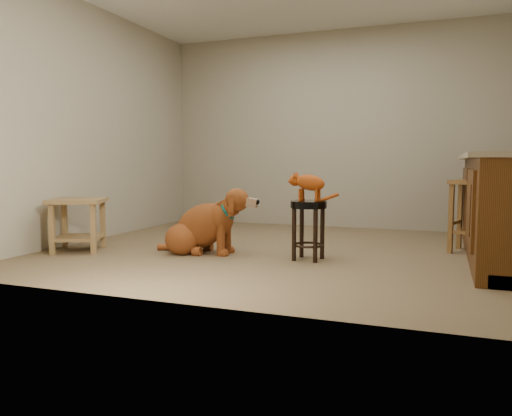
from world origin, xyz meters
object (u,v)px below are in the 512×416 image
at_px(padded_stool, 308,218).
at_px(side_table, 78,217).
at_px(tabby_kitten, 308,183).
at_px(wood_stool, 472,215).
at_px(golden_retriever, 204,227).

distance_m(padded_stool, side_table, 2.25).
bearing_deg(padded_stool, tabby_kitten, 169.60).
height_order(padded_stool, side_table, padded_stool).
height_order(wood_stool, golden_retriever, wood_stool).
relative_size(golden_retriever, tabby_kitten, 2.31).
relative_size(wood_stool, tabby_kitten, 1.52).
bearing_deg(tabby_kitten, golden_retriever, -173.57).
bearing_deg(wood_stool, tabby_kitten, -147.20).
relative_size(padded_stool, wood_stool, 0.76).
distance_m(side_table, tabby_kitten, 2.27).
distance_m(wood_stool, side_table, 3.81).
height_order(wood_stool, side_table, wood_stool).
bearing_deg(padded_stool, side_table, -170.90).
bearing_deg(side_table, padded_stool, 9.10).
xyz_separation_m(wood_stool, side_table, (-3.60, -1.25, -0.02)).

